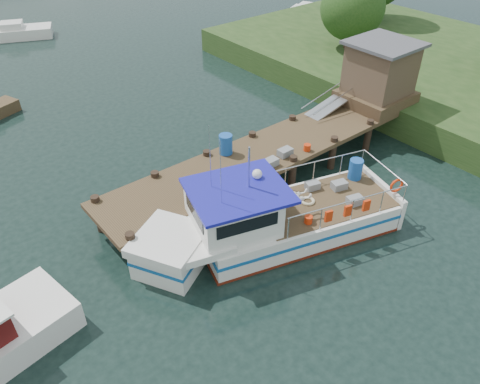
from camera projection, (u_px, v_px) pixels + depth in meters
ground_plane at (236, 192)px, 19.80m from camera, size 160.00×160.00×0.00m
near_shore at (473, 58)px, 26.76m from camera, size 16.00×30.00×7.76m
dock at (344, 101)px, 21.81m from camera, size 16.60×3.00×4.78m
lobster_boat at (266, 222)px, 16.81m from camera, size 10.21×5.34×4.96m
moored_b at (14, 32)px, 35.61m from camera, size 5.85×3.95×1.23m
moored_c at (301, 18)px, 38.65m from camera, size 8.24×5.65×1.24m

